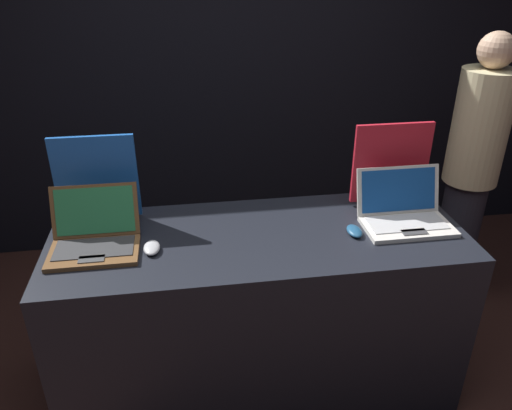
{
  "coord_description": "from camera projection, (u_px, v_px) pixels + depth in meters",
  "views": [
    {
      "loc": [
        -0.3,
        -1.53,
        2.01
      ],
      "look_at": [
        -0.01,
        0.35,
        1.03
      ],
      "focal_mm": 35.0,
      "sensor_mm": 36.0,
      "label": 1
    }
  ],
  "objects": [
    {
      "name": "person_bystander",
      "position": [
        471.0,
        170.0,
        2.93
      ],
      "size": [
        0.31,
        0.31,
        1.63
      ],
      "color": "#282833",
      "rests_on": "ground_plane"
    },
    {
      "name": "promo_stand_front",
      "position": [
        97.0,
        182.0,
        2.24
      ],
      "size": [
        0.37,
        0.07,
        0.42
      ],
      "color": "black",
      "rests_on": "display_counter"
    },
    {
      "name": "promo_stand_back",
      "position": [
        391.0,
        167.0,
        2.4
      ],
      "size": [
        0.38,
        0.07,
        0.41
      ],
      "color": "black",
      "rests_on": "display_counter"
    },
    {
      "name": "display_counter",
      "position": [
        259.0,
        313.0,
        2.41
      ],
      "size": [
        1.85,
        0.7,
        0.88
      ],
      "color": "black",
      "rests_on": "ground_plane"
    },
    {
      "name": "laptop_front",
      "position": [
        95.0,
        236.0,
        2.1
      ],
      "size": [
        0.37,
        0.32,
        0.23
      ],
      "color": "brown",
      "rests_on": "display_counter"
    },
    {
      "name": "laptop_back",
      "position": [
        404.0,
        212.0,
        2.28
      ],
      "size": [
        0.4,
        0.3,
        0.23
      ],
      "color": "silver",
      "rests_on": "display_counter"
    },
    {
      "name": "wall_back",
      "position": [
        224.0,
        52.0,
        3.3
      ],
      "size": [
        8.0,
        0.05,
        2.8
      ],
      "color": "black",
      "rests_on": "ground_plane"
    },
    {
      "name": "mouse_front",
      "position": [
        152.0,
        248.0,
        2.09
      ],
      "size": [
        0.07,
        0.12,
        0.03
      ],
      "color": "#B2B2B7",
      "rests_on": "display_counter"
    },
    {
      "name": "mouse_back",
      "position": [
        354.0,
        231.0,
        2.21
      ],
      "size": [
        0.06,
        0.11,
        0.03
      ],
      "color": "navy",
      "rests_on": "display_counter"
    }
  ]
}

